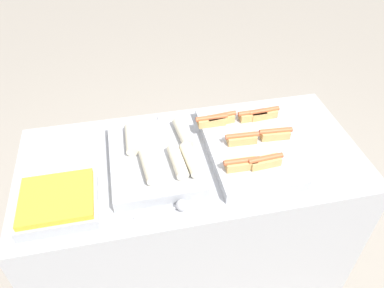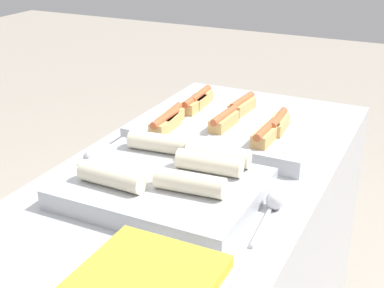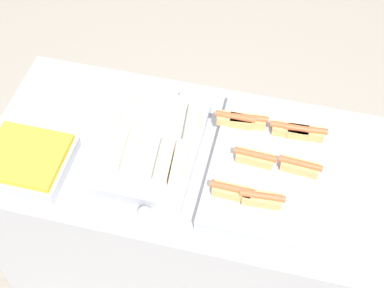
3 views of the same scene
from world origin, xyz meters
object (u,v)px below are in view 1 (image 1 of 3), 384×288
object	(u,v)px
serving_spoon_near	(178,206)
serving_spoon_far	(158,121)
tray_side_front	(58,202)
tray_hotdogs	(246,143)
tray_wraps	(157,158)

from	to	relation	value
serving_spoon_near	serving_spoon_far	distance (m)	0.53
tray_side_front	serving_spoon_near	bearing A→B (deg)	-12.51
tray_side_front	serving_spoon_near	size ratio (longest dim) A/B	1.41
tray_hotdogs	tray_wraps	distance (m)	0.40
tray_side_front	serving_spoon_far	xyz separation A→B (m)	(0.43, 0.43, -0.02)
tray_hotdogs	tray_wraps	xyz separation A→B (m)	(-0.40, -0.01, 0.00)
tray_wraps	serving_spoon_near	world-z (taller)	tray_wraps
tray_hotdogs	tray_side_front	distance (m)	0.81
tray_side_front	serving_spoon_far	world-z (taller)	tray_side_front
tray_hotdogs	serving_spoon_far	world-z (taller)	tray_hotdogs
tray_side_front	serving_spoon_near	world-z (taller)	tray_side_front
tray_hotdogs	tray_wraps	bearing A→B (deg)	-178.55
tray_wraps	tray_side_front	bearing A→B (deg)	-156.99
tray_side_front	serving_spoon_far	size ratio (longest dim) A/B	1.39
tray_wraps	serving_spoon_far	distance (m)	0.27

